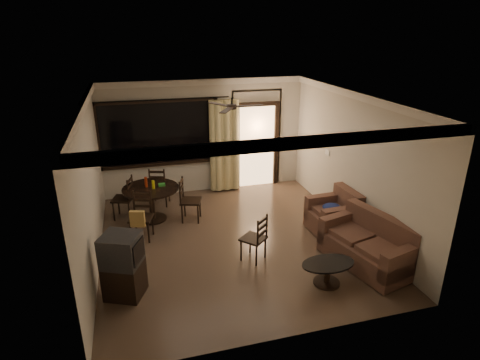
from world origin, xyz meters
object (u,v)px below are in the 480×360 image
object	(u,v)px
dining_chair_west	(124,206)
side_chair	(254,246)
dining_table	(151,194)
tv_cabinet	(123,266)
dining_chair_north	(160,193)
armchair	(335,215)
sofa	(369,246)
dining_chair_east	(191,208)
coffee_table	(328,270)
dining_chair_south	(142,225)

from	to	relation	value
dining_chair_west	side_chair	xyz separation A→B (m)	(2.23, -2.38, -0.02)
dining_table	tv_cabinet	size ratio (longest dim) A/B	1.13
dining_chair_north	side_chair	distance (m)	3.21
tv_cabinet	armchair	distance (m)	4.28
sofa	side_chair	xyz separation A→B (m)	(-1.92, 0.67, -0.08)
dining_chair_east	dining_chair_north	world-z (taller)	same
sofa	coffee_table	size ratio (longest dim) A/B	2.01
dining_chair_south	sofa	bearing A→B (deg)	-9.96
dining_table	dining_chair_south	size ratio (longest dim) A/B	1.26
armchair	dining_table	bearing A→B (deg)	154.16
armchair	dining_chair_west	bearing A→B (deg)	154.22
dining_chair_north	armchair	xyz separation A→B (m)	(3.32, -2.30, 0.08)
dining_chair_east	coffee_table	bearing A→B (deg)	-130.83
dining_table	coffee_table	bearing A→B (deg)	-50.62
dining_table	armchair	world-z (taller)	dining_table
dining_chair_west	tv_cabinet	size ratio (longest dim) A/B	0.90
dining_chair_west	dining_table	bearing A→B (deg)	84.34
dining_chair_east	side_chair	world-z (taller)	dining_chair_east
sofa	dining_chair_north	bearing A→B (deg)	118.85
dining_chair_west	dining_chair_south	distance (m)	1.12
dining_table	dining_chair_south	distance (m)	0.90
dining_chair_east	sofa	world-z (taller)	dining_chair_east
dining_chair_north	coffee_table	bearing A→B (deg)	138.56
tv_cabinet	side_chair	bearing A→B (deg)	35.25
dining_table	side_chair	xyz separation A→B (m)	(1.64, -2.13, -0.32)
side_chair	dining_chair_south	bearing A→B (deg)	-76.54
dining_chair_south	sofa	world-z (taller)	dining_chair_south
dining_chair_east	side_chair	xyz separation A→B (m)	(0.85, -1.88, -0.02)
dining_table	armchair	size ratio (longest dim) A/B	1.33
dining_chair_west	dining_chair_east	xyz separation A→B (m)	(1.38, -0.50, 0.00)
sofa	armchair	size ratio (longest dim) A/B	1.99
dining_chair_west	tv_cabinet	distance (m)	2.83
dining_chair_east	dining_chair_south	bearing A→B (deg)	135.70
dining_chair_south	armchair	size ratio (longest dim) A/B	1.06
tv_cabinet	dining_table	bearing A→B (deg)	101.05
dining_chair_east	dining_chair_south	world-z (taller)	same
dining_chair_east	sofa	size ratio (longest dim) A/B	0.53
coffee_table	side_chair	xyz separation A→B (m)	(-0.94, 1.02, 0.00)
dining_chair_east	dining_chair_north	bearing A→B (deg)	46.76
tv_cabinet	sofa	size ratio (longest dim) A/B	0.59
tv_cabinet	coffee_table	world-z (taller)	tv_cabinet
sofa	side_chair	world-z (taller)	same
dining_chair_west	dining_chair_north	bearing A→B (deg)	138.77
dining_chair_south	dining_chair_west	bearing A→B (deg)	124.51
dining_table	sofa	distance (m)	4.54
dining_chair_west	dining_chair_south	size ratio (longest dim) A/B	1.00
dining_chair_west	armchair	bearing A→B (deg)	83.95
sofa	coffee_table	xyz separation A→B (m)	(-0.98, -0.34, -0.09)
dining_table	dining_chair_south	bearing A→B (deg)	-107.59
tv_cabinet	sofa	distance (m)	4.17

